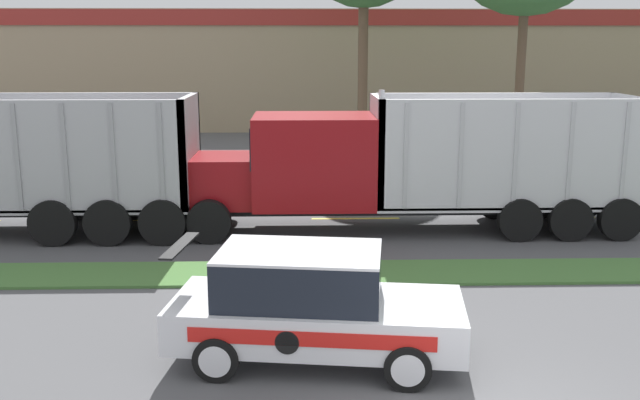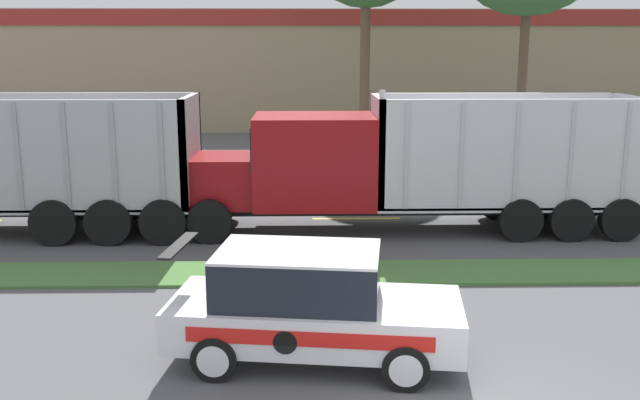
% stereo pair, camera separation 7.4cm
% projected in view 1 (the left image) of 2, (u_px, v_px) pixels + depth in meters
% --- Properties ---
extents(grass_verge, '(120.00, 1.56, 0.06)m').
position_uv_depth(grass_verge, '(410.00, 272.00, 14.77)').
color(grass_verge, '#477538').
rests_on(grass_verge, ground_plane).
extents(centre_line_3, '(2.40, 0.14, 0.01)m').
position_uv_depth(centre_line_3, '(157.00, 220.00, 19.28)').
color(centre_line_3, yellow).
rests_on(centre_line_3, ground_plane).
extents(centre_line_4, '(2.40, 0.14, 0.01)m').
position_uv_depth(centre_line_4, '(356.00, 218.00, 19.42)').
color(centre_line_4, yellow).
rests_on(centre_line_4, ground_plane).
extents(centre_line_5, '(2.40, 0.14, 0.01)m').
position_uv_depth(centre_line_5, '(551.00, 217.00, 19.56)').
color(centre_line_5, yellow).
rests_on(centre_line_5, ground_plane).
extents(dump_truck_lead, '(11.59, 2.58, 3.61)m').
position_uv_depth(dump_truck_lead, '(368.00, 170.00, 17.92)').
color(dump_truck_lead, black).
rests_on(dump_truck_lead, ground_plane).
extents(rally_car, '(4.51, 2.32, 1.74)m').
position_uv_depth(rally_car, '(311.00, 304.00, 10.60)').
color(rally_car, white).
rests_on(rally_car, ground_plane).
extents(store_building_backdrop, '(43.46, 12.10, 6.44)m').
position_uv_depth(store_building_backdrop, '(334.00, 68.00, 43.44)').
color(store_building_backdrop, '#9E896B').
rests_on(store_building_backdrop, ground_plane).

